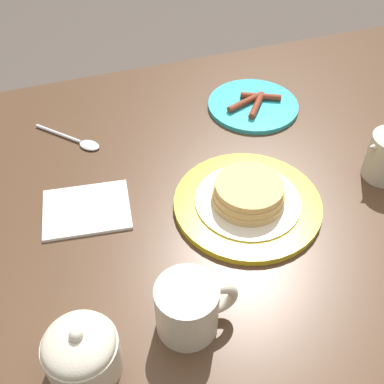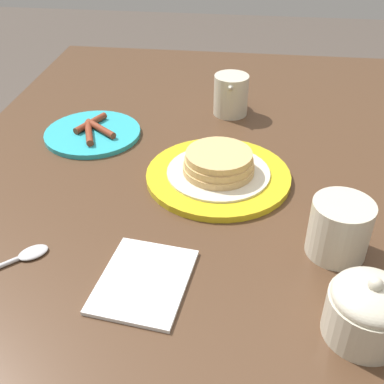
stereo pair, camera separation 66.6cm
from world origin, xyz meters
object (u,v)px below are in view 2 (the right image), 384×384
Objects in this scene: creamer_pitcher at (231,94)px; spoon at (15,260)px; napkin at (144,281)px; coffee_mug at (339,227)px; pancake_plate at (218,170)px; sugar_bowl at (368,309)px; side_plate_bacon at (93,133)px.

creamer_pitcher is 0.91× the size of spoon.
coffee_mug is at bearing -69.30° from napkin.
pancake_plate is 2.03× the size of spoon.
sugar_bowl is 0.48m from spoon.
side_plate_bacon reaches higher than napkin.
creamer_pitcher is at bearing -8.93° from napkin.
sugar_bowl is at bearing -174.14° from coffee_mug.
napkin is at bearing 171.07° from creamer_pitcher.
coffee_mug is 0.29m from napkin.
creamer_pitcher is (0.27, -0.01, 0.03)m from pancake_plate.
spoon reaches higher than napkin.
sugar_bowl is 0.29m from napkin.
pancake_plate is at bearing 178.92° from creamer_pitcher.
coffee_mug reaches higher than side_plate_bacon.
coffee_mug is at bearing -132.34° from pancake_plate.
pancake_plate reaches higher than napkin.
creamer_pitcher reaches higher than coffee_mug.
pancake_plate is 1.31× the size of side_plate_bacon.
side_plate_bacon is at bearing 46.46° from sugar_bowl.
coffee_mug is 1.02× the size of creamer_pitcher.
napkin is (-0.54, 0.08, -0.04)m from creamer_pitcher.
pancake_plate is 0.27m from creamer_pitcher.
sugar_bowl is 0.77× the size of spoon.
side_plate_bacon is 1.54× the size of spoon.
coffee_mug reaches higher than pancake_plate.
pancake_plate is at bearing -115.63° from side_plate_bacon.
side_plate_bacon is at bearing 25.63° from napkin.
sugar_bowl reaches higher than pancake_plate.
side_plate_bacon is 0.65m from sugar_bowl.
sugar_bowl is (-0.32, -0.20, 0.02)m from pancake_plate.
spoon is (-0.25, 0.27, -0.01)m from pancake_plate.
creamer_pitcher reaches higher than napkin.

